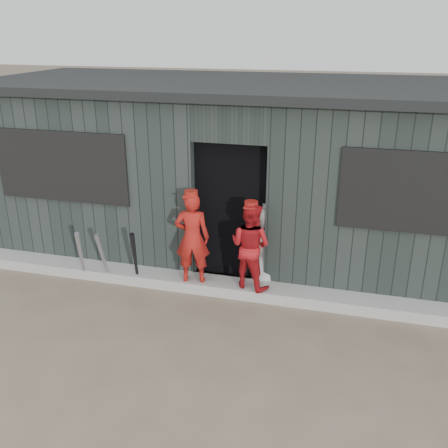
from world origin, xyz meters
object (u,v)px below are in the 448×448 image
(bat_mid, at_px, (103,258))
(player_grey_back, at_px, (268,246))
(bat_left, at_px, (81,256))
(player_red_right, at_px, (250,246))
(player_red_left, at_px, (192,238))
(bat_right, at_px, (135,259))
(dugout, at_px, (252,169))

(bat_mid, height_order, player_grey_back, player_grey_back)
(bat_left, xyz_separation_m, player_red_right, (2.34, 0.23, 0.33))
(bat_mid, bearing_deg, player_red_left, 6.02)
(player_red_right, bearing_deg, bat_right, 23.93)
(player_red_right, distance_m, dugout, 1.82)
(bat_mid, bearing_deg, bat_left, -170.75)
(bat_mid, distance_m, dugout, 2.67)
(dugout, bearing_deg, player_red_right, -78.35)
(bat_mid, height_order, player_red_right, player_red_right)
(bat_mid, height_order, bat_right, bat_right)
(player_grey_back, bearing_deg, bat_mid, -9.71)
(player_red_right, bearing_deg, dugout, -59.06)
(player_red_left, distance_m, player_red_right, 0.77)
(bat_left, distance_m, player_red_right, 2.37)
(bat_left, xyz_separation_m, bat_mid, (0.31, 0.05, -0.02))
(player_grey_back, bearing_deg, dugout, -92.08)
(bat_left, distance_m, bat_mid, 0.31)
(bat_left, height_order, player_red_right, player_red_right)
(bat_mid, xyz_separation_m, player_red_left, (1.26, 0.13, 0.39))
(bat_left, xyz_separation_m, dugout, (1.99, 1.93, 0.88))
(bat_left, bearing_deg, player_red_left, 6.66)
(player_grey_back, relative_size, dugout, 0.14)
(bat_left, bearing_deg, bat_mid, 9.25)
(bat_right, height_order, player_red_right, player_red_right)
(dugout, bearing_deg, bat_mid, -131.79)
(bat_left, relative_size, dugout, 0.10)
(player_red_right, relative_size, player_grey_back, 0.98)
(player_red_right, distance_m, player_grey_back, 0.41)
(bat_right, bearing_deg, player_red_right, 4.64)
(player_red_right, relative_size, dugout, 0.14)
(bat_left, bearing_deg, dugout, 44.12)
(bat_mid, relative_size, bat_right, 0.95)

